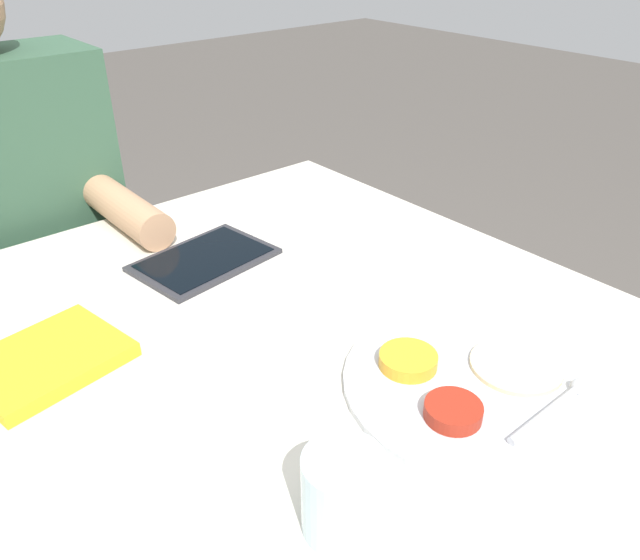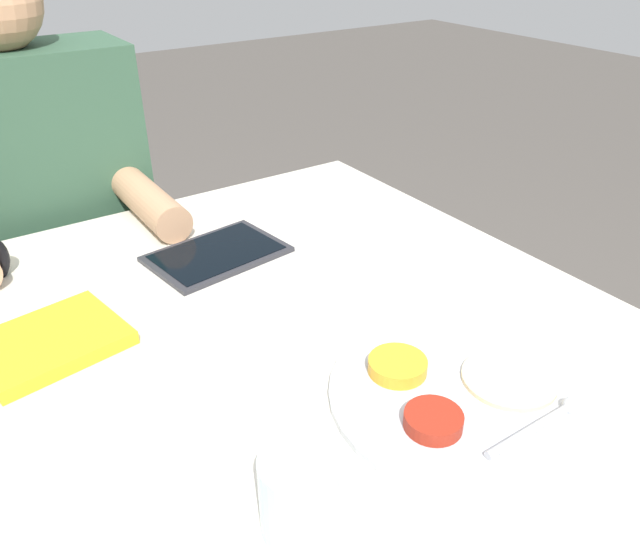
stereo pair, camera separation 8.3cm
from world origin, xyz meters
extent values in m
cube|color=beige|center=(0.00, 0.00, 0.38)|extent=(1.01, 1.04, 0.76)
cylinder|color=#B7BABF|center=(0.14, -0.26, 0.76)|extent=(0.34, 0.34, 0.01)
cylinder|color=gold|center=(0.10, -0.18, 0.78)|extent=(0.08, 0.08, 0.02)
cylinder|color=maroon|center=(0.07, -0.28, 0.78)|extent=(0.07, 0.07, 0.02)
cylinder|color=beige|center=(0.20, -0.27, 0.77)|extent=(0.12, 0.12, 0.01)
cylinder|color=#B7BABF|center=(0.15, -0.35, 0.77)|extent=(0.14, 0.01, 0.01)
sphere|color=#B7BABF|center=(0.22, -0.35, 0.77)|extent=(0.02, 0.02, 0.02)
cube|color=silver|center=(-0.25, 0.13, 0.76)|extent=(0.20, 0.17, 0.01)
cube|color=gold|center=(-0.25, 0.13, 0.77)|extent=(0.21, 0.18, 0.02)
cube|color=#28282D|center=(0.05, 0.25, 0.76)|extent=(0.24, 0.18, 0.01)
cube|color=black|center=(0.05, 0.25, 0.77)|extent=(0.22, 0.16, 0.00)
cube|color=black|center=(-0.15, 0.67, 0.22)|extent=(0.38, 0.22, 0.44)
cube|color=#2D4C38|center=(-0.15, 0.67, 0.75)|extent=(0.43, 0.20, 0.62)
cylinder|color=tan|center=(0.01, 0.46, 0.79)|extent=(0.07, 0.26, 0.07)
cylinder|color=silver|center=(-0.12, -0.30, 0.80)|extent=(0.08, 0.08, 0.09)
camera|label=1|loc=(-0.40, -0.59, 1.28)|focal=35.00mm
camera|label=2|loc=(-0.33, -0.64, 1.28)|focal=35.00mm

